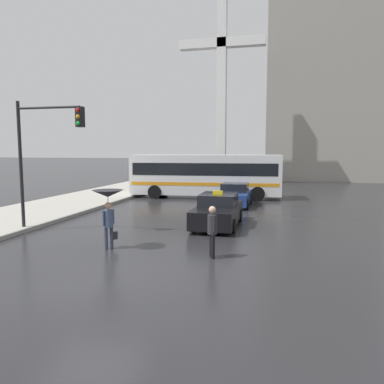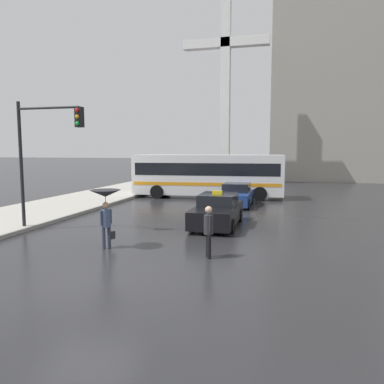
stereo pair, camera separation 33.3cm
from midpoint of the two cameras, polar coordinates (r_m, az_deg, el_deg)
ground_plane at (r=10.38m, az=-15.06°, el=-12.99°), size 300.00×300.00×0.00m
taxi at (r=16.96m, az=4.44°, el=-2.94°), size 1.91×4.37×1.60m
sedan_red at (r=23.28m, az=7.17°, el=-0.52°), size 1.91×4.08×1.37m
city_bus at (r=27.00m, az=2.77°, el=2.77°), size 10.79×3.25×3.09m
pedestrian_with_umbrella at (r=13.18m, az=-12.33°, el=-1.43°), size 1.06×1.06×2.05m
pedestrian_man at (r=11.86m, az=3.34°, el=-5.45°), size 0.40×0.44×1.66m
traffic_light at (r=16.60m, az=-20.98°, el=7.13°), size 3.03×0.38×5.42m
building_tower_near at (r=50.01m, az=20.21°, el=17.44°), size 12.69×13.47×26.68m
monument_cross at (r=38.81m, az=5.40°, el=17.50°), size 8.47×0.90×19.26m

